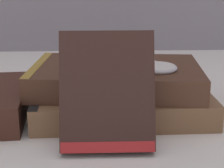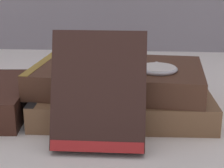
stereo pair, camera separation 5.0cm
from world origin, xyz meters
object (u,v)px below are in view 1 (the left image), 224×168
at_px(book_flat_bottom, 118,102).
at_px(book_flat_top, 112,77).
at_px(book_leaning_front, 105,96).
at_px(pocket_watch, 157,68).

distance_m(book_flat_bottom, book_flat_top, 0.04).
xyz_separation_m(book_flat_bottom, book_leaning_front, (-0.02, -0.10, 0.04)).
bearing_deg(pocket_watch, book_flat_bottom, 163.84).
xyz_separation_m(book_flat_top, book_leaning_front, (-0.01, -0.11, 0.01)).
bearing_deg(book_flat_bottom, book_leaning_front, -102.49).
relative_size(book_flat_top, pocket_watch, 4.37).
height_order(book_flat_bottom, book_leaning_front, book_leaning_front).
bearing_deg(pocket_watch, book_flat_top, 156.82).
bearing_deg(book_leaning_front, pocket_watch, 50.40).
height_order(book_flat_top, book_leaning_front, book_leaning_front).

